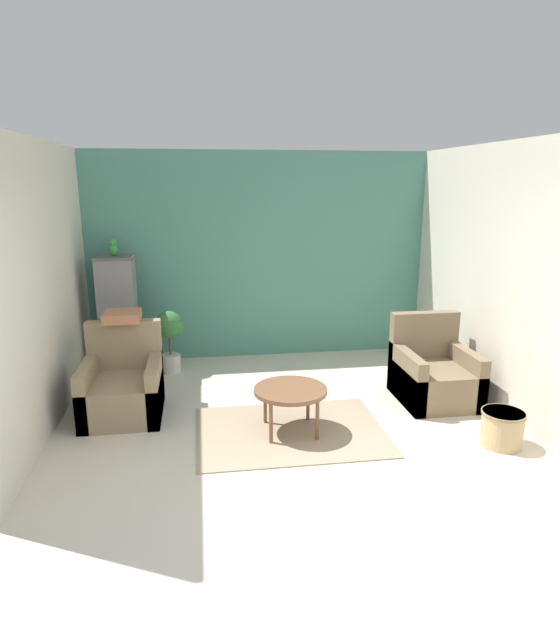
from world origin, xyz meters
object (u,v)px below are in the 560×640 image
at_px(birdcage, 119,316).
at_px(coffee_table, 290,392).
at_px(wicker_basket, 502,427).
at_px(parrot, 114,248).
at_px(armchair_right, 433,375).
at_px(armchair_left, 123,388).
at_px(potted_plant, 169,333).

bearing_deg(birdcage, coffee_table, -47.35).
distance_m(birdcage, wicker_basket, 4.58).
bearing_deg(parrot, wicker_basket, -34.51).
relative_size(armchair_right, parrot, 4.31).
distance_m(armchair_left, potted_plant, 1.33).
xyz_separation_m(parrot, potted_plant, (0.62, -0.10, -1.08)).
distance_m(coffee_table, armchair_left, 1.80).
bearing_deg(wicker_basket, coffee_table, 163.51).
distance_m(armchair_right, potted_plant, 3.26).
height_order(potted_plant, wicker_basket, potted_plant).
xyz_separation_m(coffee_table, armchair_right, (1.72, 0.57, -0.13)).
bearing_deg(coffee_table, wicker_basket, -16.49).
distance_m(armchair_left, armchair_right, 3.38).
height_order(parrot, potted_plant, parrot).
xyz_separation_m(armchair_left, birdcage, (-0.19, 1.34, 0.45)).
relative_size(birdcage, potted_plant, 1.86).
relative_size(armchair_left, wicker_basket, 2.37).
height_order(coffee_table, birdcage, birdcage).
height_order(coffee_table, wicker_basket, coffee_table).
bearing_deg(birdcage, armchair_right, -22.04).
distance_m(coffee_table, birdcage, 2.75).
height_order(armchair_left, armchair_right, same).
height_order(coffee_table, parrot, parrot).
bearing_deg(wicker_basket, birdcage, 145.51).
relative_size(armchair_left, parrot, 4.31).
bearing_deg(potted_plant, coffee_table, -57.17).
height_order(armchair_right, parrot, parrot).
bearing_deg(coffee_table, potted_plant, 122.83).
bearing_deg(parrot, potted_plant, -8.84).
relative_size(armchair_left, armchair_right, 1.00).
xyz_separation_m(potted_plant, wicker_basket, (3.13, -2.48, -0.34)).
distance_m(armchair_right, wicker_basket, 1.15).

